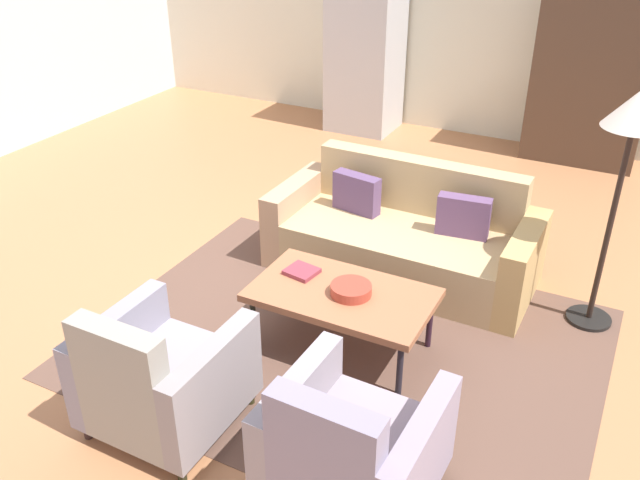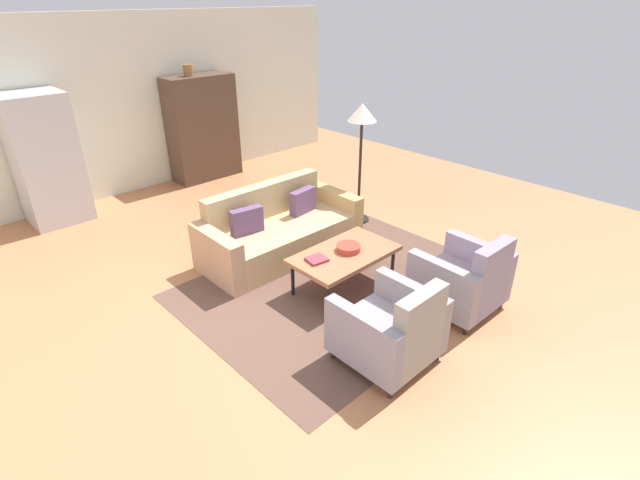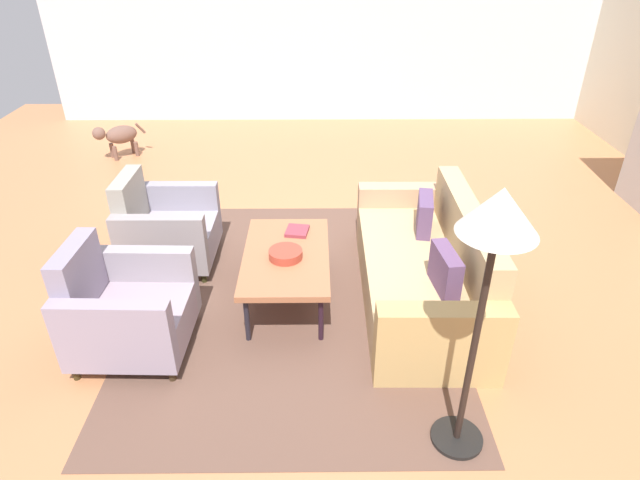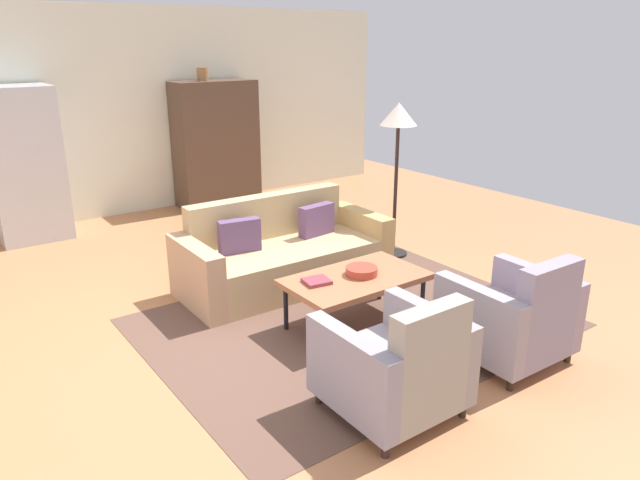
% 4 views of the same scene
% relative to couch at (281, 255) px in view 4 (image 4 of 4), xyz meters
% --- Properties ---
extents(ground_plane, '(10.86, 10.86, 0.00)m').
position_rel_couch_xyz_m(ground_plane, '(-0.54, -0.81, -0.29)').
color(ground_plane, '#B6754A').
extents(wall_back, '(9.05, 0.12, 2.80)m').
position_rel_couch_xyz_m(wall_back, '(-0.54, 3.48, 1.11)').
color(wall_back, beige).
rests_on(wall_back, ground).
extents(area_rug, '(3.40, 2.60, 0.01)m').
position_rel_couch_xyz_m(area_rug, '(-0.00, -1.14, -0.28)').
color(area_rug, brown).
rests_on(area_rug, ground).
extents(couch, '(2.11, 0.93, 0.86)m').
position_rel_couch_xyz_m(couch, '(0.00, 0.00, 0.00)').
color(couch, tan).
rests_on(couch, ground).
extents(coffee_table, '(1.20, 0.70, 0.45)m').
position_rel_couch_xyz_m(coffee_table, '(-0.00, -1.19, 0.13)').
color(coffee_table, black).
rests_on(coffee_table, ground).
extents(armchair_left, '(0.81, 0.81, 0.88)m').
position_rel_couch_xyz_m(armchair_left, '(-0.60, -2.35, 0.06)').
color(armchair_left, black).
rests_on(armchair_left, ground).
extents(armchair_right, '(0.82, 0.82, 0.88)m').
position_rel_couch_xyz_m(armchair_right, '(0.60, -2.35, 0.06)').
color(armchair_right, '#3B281D').
rests_on(armchair_right, ground).
extents(fruit_bowl, '(0.27, 0.27, 0.07)m').
position_rel_couch_xyz_m(fruit_bowl, '(0.06, -1.19, 0.20)').
color(fruit_bowl, '#A83B2C').
rests_on(fruit_bowl, coffee_table).
extents(book_stack, '(0.23, 0.22, 0.03)m').
position_rel_couch_xyz_m(book_stack, '(-0.35, -1.10, 0.18)').
color(book_stack, brown).
rests_on(book_stack, coffee_table).
extents(cabinet, '(1.20, 0.51, 1.80)m').
position_rel_couch_xyz_m(cabinet, '(0.89, 3.14, 0.61)').
color(cabinet, '#4C3729').
rests_on(cabinet, ground).
extents(vase_tall, '(0.16, 0.16, 0.19)m').
position_rel_couch_xyz_m(vase_tall, '(0.74, 3.13, 1.60)').
color(vase_tall, olive).
rests_on(vase_tall, cabinet).
extents(refrigerator, '(0.80, 0.73, 1.85)m').
position_rel_couch_xyz_m(refrigerator, '(-1.72, 3.03, 0.64)').
color(refrigerator, '#B7BABF').
rests_on(refrigerator, ground).
extents(floor_lamp, '(0.40, 0.40, 1.72)m').
position_rel_couch_xyz_m(floor_lamp, '(1.48, -0.07, 1.16)').
color(floor_lamp, black).
rests_on(floor_lamp, ground).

